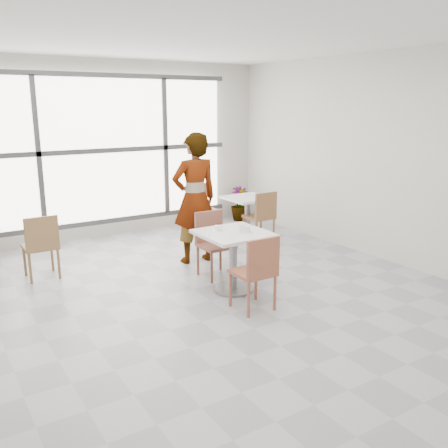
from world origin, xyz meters
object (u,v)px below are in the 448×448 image
coffee_cup (218,229)px  bg_chair_right_near (262,214)px  bg_chair_right_far (200,205)px  chair_far (213,239)px  oatmeal_bowl (244,228)px  person (195,199)px  bg_table_right (248,212)px  main_table (233,250)px  bg_chair_left_near (41,243)px  plant_right (240,204)px  chair_near (257,269)px

coffee_cup → bg_chair_right_near: bearing=38.8°
bg_chair_right_near → bg_chair_right_far: size_ratio=1.00×
chair_far → oatmeal_bowl: bearing=-87.3°
person → bg_table_right: bearing=-155.4°
coffee_cup → main_table: bearing=-47.7°
oatmeal_bowl → bg_chair_right_near: bearing=47.1°
bg_chair_left_near → oatmeal_bowl: bearing=139.5°
bg_chair_right_far → plant_right: size_ratio=1.29×
bg_chair_left_near → bg_chair_right_near: (3.47, -0.16, 0.00)m
chair_far → person: (0.08, 0.64, 0.44)m
coffee_cup → bg_table_right: bearing=45.5°
main_table → plant_right: main_table is taller
bg_table_right → plant_right: bearing=60.9°
chair_near → oatmeal_bowl: 0.71m
person → plant_right: 2.76m
person → bg_chair_left_near: size_ratio=2.17×
coffee_cup → person: person is taller
bg_chair_right_near → plant_right: 1.66m
oatmeal_bowl → coffee_cup: size_ratio=1.32×
main_table → oatmeal_bowl: size_ratio=3.81×
coffee_cup → bg_table_right: size_ratio=0.21×
coffee_cup → bg_chair_right_far: size_ratio=0.18×
oatmeal_bowl → bg_chair_right_near: (1.45, 1.56, -0.29)m
bg_chair_right_near → chair_near: bearing=52.1°
main_table → chair_far: 0.62m
person → bg_chair_right_far: (0.89, 1.43, -0.44)m
coffee_cup → bg_chair_right_far: 2.81m
chair_near → person: 1.99m
chair_near → bg_chair_right_far: 3.54m
chair_near → plant_right: (2.30, 3.71, -0.16)m
main_table → plant_right: size_ratio=1.19×
bg_table_right → bg_chair_left_near: (-3.37, -0.10, 0.01)m
chair_far → main_table: bearing=-97.3°
chair_far → bg_chair_left_near: same height
plant_right → bg_table_right: bearing=-119.1°
person → bg_chair_left_near: person is taller
oatmeal_bowl → bg_chair_right_far: bearing=71.0°
bg_chair_left_near → chair_far: bearing=152.0°
coffee_cup → oatmeal_bowl: bearing=-40.1°
bg_chair_right_near → bg_chair_right_far: (-0.51, 1.17, 0.00)m
main_table → person: size_ratio=0.42×
chair_far → person: bearing=82.7°
bg_table_right → person: bearing=-158.3°
chair_far → chair_near: bearing=-99.0°
main_table → coffee_cup: size_ratio=5.03×
bg_chair_right_far → oatmeal_bowl: bearing=-109.0°
oatmeal_bowl → bg_table_right: 2.29m
person → oatmeal_bowl: bearing=90.7°
chair_far → bg_chair_right_near: 1.73m
person → bg_chair_right_far: size_ratio=2.17×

